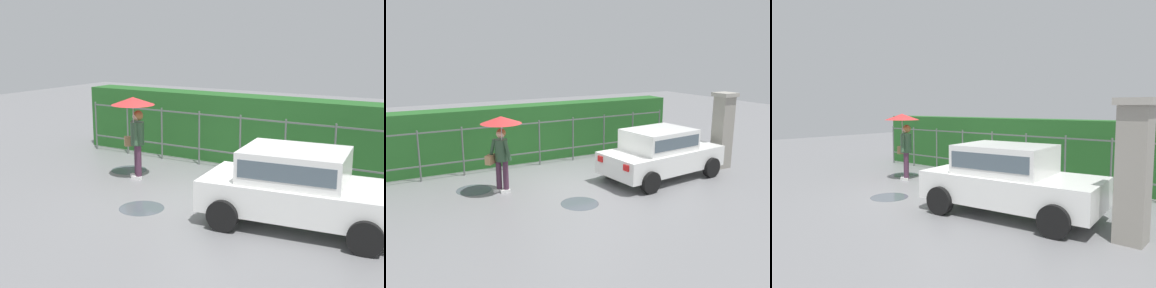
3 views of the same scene
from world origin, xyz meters
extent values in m
plane|color=slate|center=(0.00, 0.00, 0.00)|extent=(40.00, 40.00, 0.00)
cube|color=white|center=(2.36, -0.54, 0.58)|extent=(3.86, 2.03, 0.60)
cube|color=white|center=(2.21, -0.55, 1.18)|extent=(2.05, 1.64, 0.60)
cube|color=#4C5B66|center=(2.21, -0.55, 1.20)|extent=(1.90, 1.64, 0.33)
cylinder|color=black|center=(3.51, 0.43, 0.30)|extent=(0.62, 0.24, 0.60)
cylinder|color=black|center=(3.69, -1.24, 0.30)|extent=(0.62, 0.24, 0.60)
cylinder|color=black|center=(1.02, 0.16, 0.30)|extent=(0.62, 0.24, 0.60)
cylinder|color=black|center=(1.21, -1.51, 0.30)|extent=(0.62, 0.24, 0.60)
cube|color=red|center=(0.45, -0.19, 0.73)|extent=(0.08, 0.21, 0.16)
cube|color=red|center=(0.57, -1.29, 0.73)|extent=(0.08, 0.21, 0.16)
cylinder|color=#47283D|center=(-2.13, 0.41, 0.43)|extent=(0.15, 0.15, 0.86)
cylinder|color=#47283D|center=(-2.27, 0.55, 0.43)|extent=(0.15, 0.15, 0.86)
cube|color=white|center=(-2.17, 0.36, 0.04)|extent=(0.26, 0.10, 0.08)
cube|color=white|center=(-2.32, 0.50, 0.04)|extent=(0.26, 0.10, 0.08)
cylinder|color=#2D4C33|center=(-2.20, 0.48, 1.15)|extent=(0.34, 0.34, 0.58)
sphere|color=#DBAD89|center=(-2.20, 0.48, 1.58)|extent=(0.22, 0.22, 0.22)
sphere|color=olive|center=(-2.18, 0.50, 1.60)|extent=(0.25, 0.25, 0.25)
cylinder|color=#2D4C33|center=(-2.10, 0.27, 1.18)|extent=(0.22, 0.22, 0.56)
cylinder|color=#2D4C33|center=(-2.42, 0.57, 1.18)|extent=(0.22, 0.22, 0.56)
cylinder|color=#B2B2B7|center=(-2.22, 0.35, 1.50)|extent=(0.02, 0.02, 0.77)
cone|color=red|center=(-2.22, 0.35, 1.97)|extent=(1.06, 1.06, 0.19)
cube|color=tan|center=(-2.47, 0.57, 0.91)|extent=(0.35, 0.35, 0.24)
cube|color=gray|center=(4.77, -0.58, 1.15)|extent=(0.48, 0.48, 2.30)
cube|color=#9E998E|center=(4.77, -0.58, 2.36)|extent=(0.60, 0.60, 0.12)
cylinder|color=#59605B|center=(-5.27, 2.42, 0.75)|extent=(0.05, 0.05, 1.50)
cylinder|color=#59605B|center=(-4.03, 2.42, 0.75)|extent=(0.05, 0.05, 1.50)
cylinder|color=#59605B|center=(-2.79, 2.42, 0.75)|extent=(0.05, 0.05, 1.50)
cylinder|color=#59605B|center=(-1.55, 2.42, 0.75)|extent=(0.05, 0.05, 1.50)
cylinder|color=#59605B|center=(-0.31, 2.42, 0.75)|extent=(0.05, 0.05, 1.50)
cylinder|color=#59605B|center=(0.94, 2.42, 0.75)|extent=(0.05, 0.05, 1.50)
cylinder|color=#59605B|center=(2.18, 2.42, 0.75)|extent=(0.05, 0.05, 1.50)
cylinder|color=#59605B|center=(3.42, 2.42, 0.75)|extent=(0.05, 0.05, 1.50)
cube|color=#59605B|center=(-0.31, 2.42, 1.42)|extent=(9.93, 0.03, 0.04)
cube|color=#59605B|center=(-0.31, 2.42, 0.45)|extent=(9.93, 0.03, 0.04)
cube|color=#235B23|center=(-0.31, 3.27, 0.95)|extent=(10.93, 0.90, 1.90)
cylinder|color=#4C545B|center=(-0.80, -1.28, 0.00)|extent=(0.95, 0.95, 0.00)
cylinder|color=#4C545B|center=(-2.87, 0.95, 0.00)|extent=(0.95, 0.95, 0.00)
camera|label=1|loc=(5.12, -9.18, 3.56)|focal=46.38mm
camera|label=2|loc=(-5.28, -9.55, 3.70)|focal=37.75mm
camera|label=3|loc=(6.47, -6.88, 2.26)|focal=33.88mm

